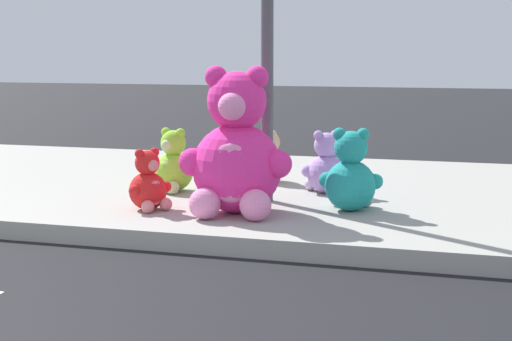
% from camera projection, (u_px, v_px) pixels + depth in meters
% --- Properties ---
extents(sidewalk, '(28.00, 4.40, 0.15)m').
position_uv_depth(sidewalk, '(195.00, 188.00, 8.00)').
color(sidewalk, '#9E9B93').
rests_on(sidewalk, ground_plane).
extents(sign_pole, '(0.56, 0.11, 3.20)m').
position_uv_depth(sign_pole, '(267.00, 8.00, 6.69)').
color(sign_pole, '#4C4C51').
rests_on(sign_pole, sidewalk).
extents(plush_pink_large, '(0.93, 0.84, 1.22)m').
position_uv_depth(plush_pink_large, '(236.00, 155.00, 6.35)').
color(plush_pink_large, '#F22D93').
rests_on(plush_pink_large, sidewalk).
extents(plush_teal, '(0.54, 0.48, 0.70)m').
position_uv_depth(plush_teal, '(351.00, 177.00, 6.50)').
color(plush_teal, teal).
rests_on(plush_teal, sidewalk).
extents(plush_lavender, '(0.41, 0.43, 0.60)m').
position_uv_depth(plush_lavender, '(326.00, 168.00, 7.32)').
color(plush_lavender, '#B28CD8').
rests_on(plush_lavender, sidewalk).
extents(plush_tan, '(0.39, 0.38, 0.54)m').
position_uv_depth(plush_tan, '(268.00, 161.00, 7.93)').
color(plush_tan, tan).
rests_on(plush_tan, sidewalk).
extents(plush_yellow, '(0.35, 0.37, 0.51)m').
position_uv_depth(plush_yellow, '(220.00, 164.00, 7.82)').
color(plush_yellow, yellow).
rests_on(plush_yellow, sidewalk).
extents(plush_lime, '(0.46, 0.43, 0.61)m').
position_uv_depth(plush_lime, '(172.00, 166.00, 7.39)').
color(plush_lime, '#8CD133').
rests_on(plush_lime, sidewalk).
extents(plush_red, '(0.38, 0.37, 0.53)m').
position_uv_depth(plush_red, '(149.00, 185.00, 6.53)').
color(plush_red, red).
rests_on(plush_red, sidewalk).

